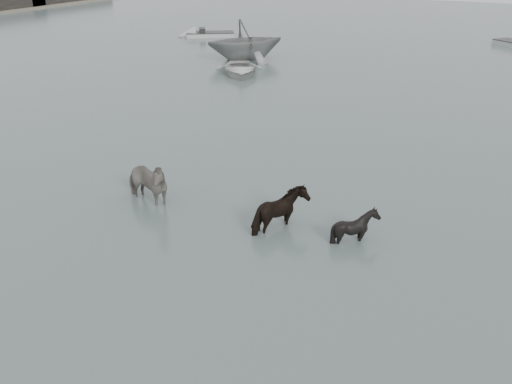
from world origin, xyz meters
TOP-DOWN VIEW (x-y plane):
  - ground at (0.00, 0.00)m, footprint 140.00×140.00m
  - pony_pinto at (-2.79, 0.81)m, footprint 2.22×1.34m
  - pony_dark at (1.75, 1.13)m, footprint 1.36×1.57m
  - pony_black at (3.84, 1.48)m, footprint 1.17×1.04m
  - rowboat_lead at (-9.14, 18.44)m, footprint 4.75×5.15m
  - rowboat_trail at (-11.02, 22.62)m, footprint 6.96×7.07m
  - skiff_outer at (-18.35, 29.91)m, footprint 5.45×4.40m

SIDE VIEW (x-z plane):
  - ground at x=0.00m, z-range 0.00..0.00m
  - skiff_outer at x=-18.35m, z-range 0.00..0.75m
  - rowboat_lead at x=-9.14m, z-range 0.00..0.87m
  - pony_black at x=3.84m, z-range 0.00..1.27m
  - pony_dark at x=1.75m, z-range 0.00..1.51m
  - pony_pinto at x=-2.79m, z-range 0.00..1.75m
  - rowboat_trail at x=-11.02m, z-range 0.00..2.82m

